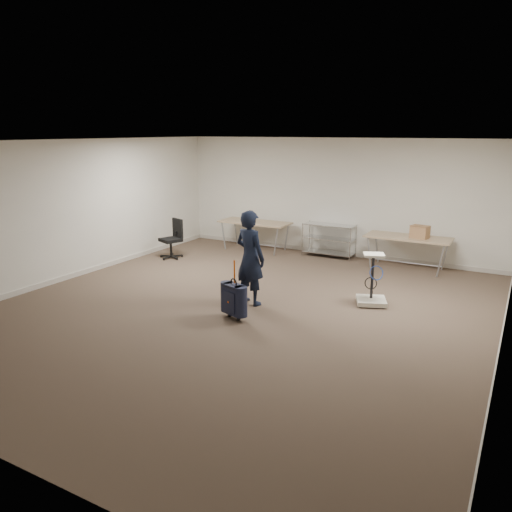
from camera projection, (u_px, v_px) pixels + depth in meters
The scene contains 10 objects.
ground at pixel (240, 309), 8.50m from camera, with size 9.00×9.00×0.00m, color #4F4030.
room_shell at pixel (276, 285), 9.66m from camera, with size 8.00×9.00×9.00m.
folding_table_left at pixel (255, 224), 12.58m from camera, with size 1.80×0.75×0.73m.
folding_table_right at pixel (408, 239), 10.80m from camera, with size 1.80×0.75×0.73m.
wire_shelf at pixel (329, 239), 11.96m from camera, with size 1.22×0.47×0.80m.
person at pixel (250, 258), 8.61m from camera, with size 0.61×0.40×1.66m, color black.
suitcase at pixel (234, 299), 8.00m from camera, with size 0.41×0.31×0.98m.
office_chair at pixel (172, 246), 11.89m from camera, with size 0.56×0.57×0.93m.
equipment_cart at pixel (372, 291), 8.71m from camera, with size 0.65×0.65×0.91m.
cardboard_box at pixel (420, 232), 10.63m from camera, with size 0.36×0.27×0.27m, color olive.
Camera 1 is at (4.12, -6.89, 2.97)m, focal length 35.00 mm.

